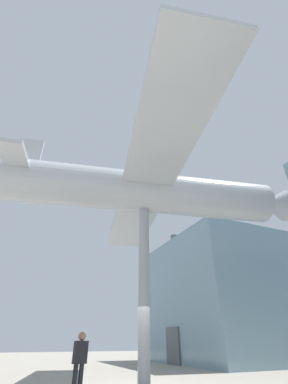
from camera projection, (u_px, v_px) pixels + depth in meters
The scene contains 4 objects.
glass_pavilion_left at pixel (241, 301), 21.99m from camera, with size 11.25×13.80×9.41m.
support_pylon_central at pixel (144, 285), 10.11m from camera, with size 0.44×0.44×6.59m.
suspended_airplane at pixel (150, 192), 12.32m from camera, with size 15.73×14.23×3.27m.
visitor_person at pixel (80, 358), 7.80m from camera, with size 0.29×0.44×1.64m.
Camera 1 is at (9.72, -4.19, 1.35)m, focal length 24.00 mm.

